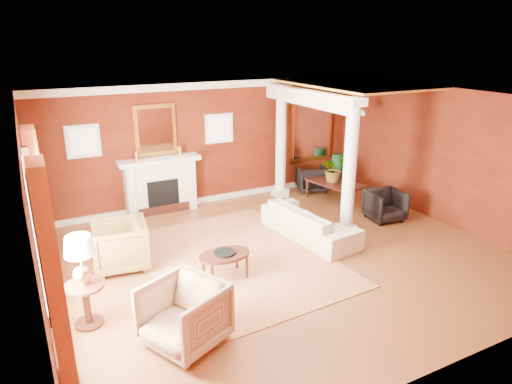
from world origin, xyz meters
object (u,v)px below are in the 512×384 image
armchair_stripe (184,312)px  dining_table (336,186)px  coffee_table (225,256)px  armchair_leopard (120,243)px  sofa (310,217)px  side_table (82,267)px

armchair_stripe → dining_table: bearing=99.7°
armchair_stripe → coffee_table: armchair_stripe is taller
armchair_leopard → coffee_table: armchair_leopard is taller
sofa → side_table: bearing=96.8°
armchair_stripe → coffee_table: (1.17, 1.36, -0.07)m
armchair_leopard → dining_table: (5.46, 1.09, -0.08)m
coffee_table → dining_table: bearing=29.7°
sofa → coffee_table: sofa is taller
sofa → side_table: size_ratio=1.62×
coffee_table → side_table: (-2.25, -0.33, 0.50)m
sofa → armchair_leopard: bearing=76.4°
side_table → dining_table: 6.77m
sofa → armchair_stripe: 3.96m
dining_table → armchair_leopard: bearing=90.1°
sofa → armchair_leopard: 3.70m
coffee_table → dining_table: 4.58m
sofa → coffee_table: bearing=101.8°
armchair_stripe → dining_table: 6.30m
sofa → armchair_stripe: armchair_stripe is taller
sofa → dining_table: 2.36m
armchair_stripe → side_table: size_ratio=0.70×
armchair_leopard → coffee_table: (1.48, -1.18, -0.06)m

